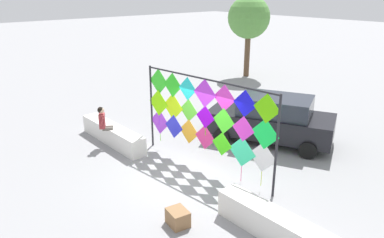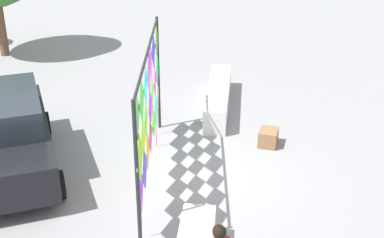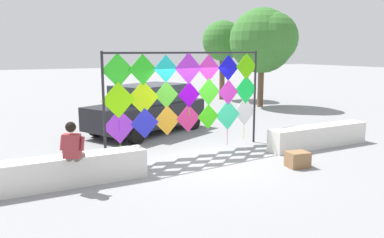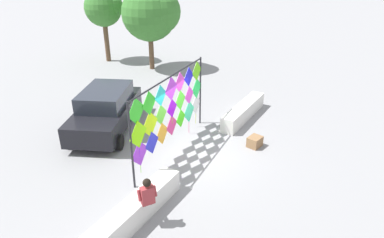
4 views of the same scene
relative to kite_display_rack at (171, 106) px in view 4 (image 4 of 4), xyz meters
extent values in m
plane|color=gray|center=(0.14, -0.94, -1.83)|extent=(120.00, 120.00, 0.00)
cube|color=silver|center=(-3.71, -1.23, -1.49)|extent=(3.64, 0.59, 0.68)
cube|color=silver|center=(4.00, -1.23, -1.49)|extent=(3.64, 0.59, 0.68)
cylinder|color=#232328|center=(-2.54, -0.23, -0.33)|extent=(0.07, 0.07, 2.99)
cylinder|color=#232328|center=(2.58, 0.24, -0.33)|extent=(0.07, 0.07, 2.99)
cylinder|color=#232328|center=(0.02, 0.00, 1.11)|extent=(5.12, 0.53, 0.06)
cube|color=#9E35E6|center=(-2.12, -0.19, -0.79)|extent=(0.92, 0.10, 0.92)
cylinder|color=#6AE516|center=(-2.12, -0.18, -1.40)|extent=(0.02, 0.02, 0.28)
cube|color=#272AD6|center=(-1.39, -0.13, -0.78)|extent=(0.85, 0.09, 0.85)
cube|color=gold|center=(-0.68, -0.05, -0.78)|extent=(0.86, 0.09, 0.86)
cube|color=#D62E79|center=(0.02, 0.01, -0.78)|extent=(0.83, 0.09, 0.83)
cube|color=#41EC16|center=(0.73, 0.06, -0.79)|extent=(0.77, 0.08, 0.77)
cube|color=#37F2A5|center=(1.48, 0.13, -0.81)|extent=(0.95, 0.10, 0.96)
cylinder|color=#E5166C|center=(1.48, 0.14, -1.54)|extent=(0.02, 0.02, 0.50)
cube|color=white|center=(2.17, 0.21, -0.76)|extent=(0.91, 0.10, 0.91)
cylinder|color=#C5E516|center=(2.17, 0.22, -1.44)|extent=(0.02, 0.02, 0.46)
cube|color=#85F50A|center=(-2.14, -0.21, -0.09)|extent=(0.95, 0.10, 0.95)
cylinder|color=#7916E5|center=(-2.14, -0.20, -0.74)|extent=(0.02, 0.02, 0.35)
cube|color=#BCF00E|center=(-1.42, -0.13, -0.08)|extent=(0.94, 0.10, 0.94)
cylinder|color=#4616E5|center=(-1.42, -0.12, -0.76)|extent=(0.02, 0.02, 0.43)
cube|color=#59D230|center=(-0.70, -0.05, -0.05)|extent=(0.77, 0.08, 0.77)
cylinder|color=#B116E5|center=(-0.70, -0.04, -0.58)|extent=(0.02, 0.02, 0.29)
cube|color=#8405D2|center=(0.04, -0.01, -0.08)|extent=(0.74, 0.08, 0.75)
cylinder|color=#65E516|center=(0.04, 0.00, -0.58)|extent=(0.02, 0.02, 0.25)
cube|color=#4AF128|center=(0.75, 0.08, -0.05)|extent=(0.81, 0.09, 0.82)
cylinder|color=#C316E5|center=(0.75, 0.09, -0.62)|extent=(0.02, 0.02, 0.33)
cube|color=#DD33C9|center=(1.48, 0.13, -0.10)|extent=(0.77, 0.08, 0.78)
cylinder|color=#16E52F|center=(1.48, 0.14, -0.67)|extent=(0.02, 0.02, 0.37)
cube|color=#13E44B|center=(2.20, 0.20, -0.05)|extent=(0.90, 0.09, 0.90)
cube|color=#2ED224|center=(-2.12, -0.18, 0.67)|extent=(0.90, 0.09, 0.90)
cube|color=#27CE1F|center=(-1.42, -0.13, 0.67)|extent=(0.83, 0.09, 0.84)
cube|color=#1DCFCA|center=(-0.72, -0.08, 0.68)|extent=(0.76, 0.08, 0.77)
cube|color=#B42FDD|center=(0.02, -0.02, 0.67)|extent=(0.91, 0.10, 0.91)
cylinder|color=#48E516|center=(0.02, -0.01, 0.06)|extent=(0.02, 0.02, 0.32)
cube|color=#E535C6|center=(0.75, 0.08, 0.66)|extent=(0.82, 0.09, 0.82)
cube|color=#100FE6|center=(1.48, 0.14, 0.66)|extent=(0.79, 0.08, 0.80)
cube|color=#5DD207|center=(2.20, 0.20, 0.68)|extent=(0.84, 0.09, 0.84)
cylinder|color=#8E16E5|center=(2.20, 0.21, 0.10)|extent=(0.02, 0.02, 0.31)
cylinder|color=#666056|center=(-3.37, -1.38, -1.49)|extent=(0.11, 0.11, 0.68)
cylinder|color=#666056|center=(-3.47, -1.54, -1.12)|extent=(0.31, 0.38, 0.13)
cube|color=navy|center=(-3.34, -1.33, -1.78)|extent=(0.21, 0.26, 0.09)
cylinder|color=#666056|center=(-3.51, -1.29, -1.49)|extent=(0.11, 0.11, 0.68)
cylinder|color=#666056|center=(-3.61, -1.45, -1.12)|extent=(0.31, 0.38, 0.13)
cube|color=navy|center=(-3.48, -1.24, -1.78)|extent=(0.21, 0.26, 0.09)
cube|color=#993338|center=(-3.64, -1.65, -0.83)|extent=(0.41, 0.36, 0.52)
sphere|color=#DBB293|center=(-3.64, -1.65, -0.43)|extent=(0.22, 0.22, 0.22)
sphere|color=black|center=(-3.65, -1.67, -0.41)|extent=(0.22, 0.22, 0.22)
cylinder|color=#993338|center=(-3.44, -1.75, -0.78)|extent=(0.16, 0.19, 0.31)
cylinder|color=#993338|center=(-3.82, -1.51, -0.78)|extent=(0.16, 0.19, 0.31)
cube|color=black|center=(0.03, 3.33, -1.11)|extent=(4.96, 3.70, 0.81)
cube|color=#282D38|center=(0.18, 3.40, -0.38)|extent=(3.04, 2.64, 0.65)
cylinder|color=black|center=(-0.96, 1.79, -1.52)|extent=(0.65, 0.47, 0.61)
cylinder|color=black|center=(-1.78, 3.56, -1.52)|extent=(0.65, 0.47, 0.61)
cylinder|color=black|center=(1.85, 3.11, -1.52)|extent=(0.65, 0.47, 0.61)
cylinder|color=black|center=(1.03, 4.88, -1.52)|extent=(0.65, 0.47, 0.61)
cube|color=olive|center=(1.86, -2.60, -1.62)|extent=(0.61, 0.53, 0.41)
cylinder|color=brown|center=(7.93, 10.62, -0.39)|extent=(0.32, 0.32, 2.87)
sphere|color=#38752D|center=(7.93, 10.62, 1.78)|extent=(2.46, 2.46, 2.46)
sphere|color=#38752D|center=(8.13, 10.09, 1.87)|extent=(1.61, 1.61, 1.61)
cylinder|color=brown|center=(8.02, 6.88, -0.58)|extent=(0.31, 0.31, 2.50)
sphere|color=#38752D|center=(8.02, 6.88, 1.70)|extent=(3.42, 3.42, 3.42)
sphere|color=#38752D|center=(8.21, 6.33, 1.81)|extent=(2.73, 2.73, 2.73)
camera|label=1|loc=(7.89, -7.39, 3.70)|focal=34.45mm
camera|label=2|loc=(-10.02, -1.93, 4.41)|focal=49.84mm
camera|label=3|loc=(-5.23, -10.03, 1.17)|focal=36.83mm
camera|label=4|loc=(-9.26, -6.32, 4.88)|focal=31.79mm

